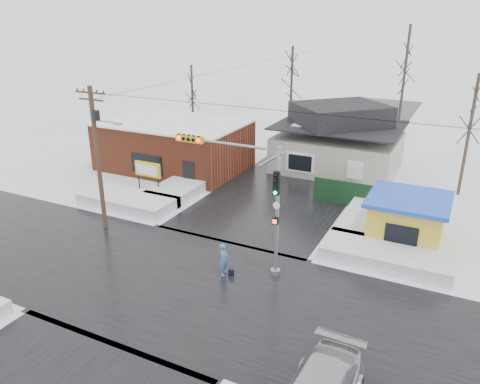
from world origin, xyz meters
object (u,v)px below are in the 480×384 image
at_px(utility_pole, 98,151).
at_px(marquee_sign, 148,170).
at_px(traffic_signal, 249,190).
at_px(pedestrian, 224,260).
at_px(kiosk, 407,219).

distance_m(utility_pole, marquee_sign, 6.87).
xyz_separation_m(traffic_signal, pedestrian, (-0.87, -1.17, -3.65)).
bearing_deg(pedestrian, marquee_sign, 46.62).
distance_m(traffic_signal, kiosk, 10.43).
bearing_deg(marquee_sign, kiosk, 1.55).
relative_size(utility_pole, pedestrian, 5.06).
bearing_deg(kiosk, utility_pole, -159.56).
xyz_separation_m(traffic_signal, kiosk, (7.07, 7.03, -3.08)).
height_order(utility_pole, marquee_sign, utility_pole).
relative_size(traffic_signal, kiosk, 1.52).
bearing_deg(kiosk, traffic_signal, -135.16).
bearing_deg(kiosk, marquee_sign, -178.45).
bearing_deg(marquee_sign, utility_pole, -79.87).
height_order(utility_pole, pedestrian, utility_pole).
distance_m(traffic_signal, marquee_sign, 13.42).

